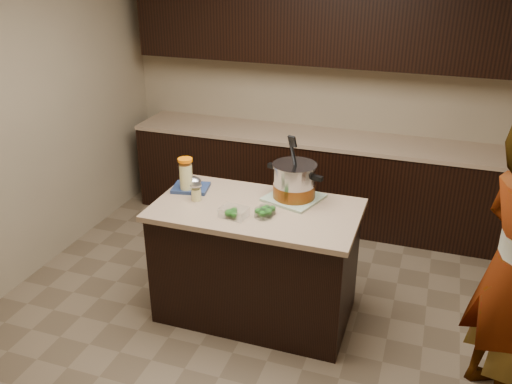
# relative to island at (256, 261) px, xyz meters

# --- Properties ---
(ground_plane) EXTENTS (4.00, 4.00, 0.00)m
(ground_plane) POSITION_rel_island_xyz_m (0.00, 0.00, -0.45)
(ground_plane) COLOR brown
(ground_plane) RESTS_ON ground
(room_shell) EXTENTS (4.04, 4.04, 2.72)m
(room_shell) POSITION_rel_island_xyz_m (0.00, 0.00, 1.26)
(room_shell) COLOR tan
(room_shell) RESTS_ON ground
(back_cabinets) EXTENTS (3.60, 0.63, 2.33)m
(back_cabinets) POSITION_rel_island_xyz_m (0.00, 1.74, 0.49)
(back_cabinets) COLOR black
(back_cabinets) RESTS_ON ground
(island) EXTENTS (1.46, 0.81, 0.90)m
(island) POSITION_rel_island_xyz_m (0.00, 0.00, 0.00)
(island) COLOR black
(island) RESTS_ON ground
(dish_towel) EXTENTS (0.45, 0.45, 0.02)m
(dish_towel) POSITION_rel_island_xyz_m (0.22, 0.22, 0.46)
(dish_towel) COLOR #5A855A
(dish_towel) RESTS_ON island
(stock_pot) EXTENTS (0.44, 0.41, 0.46)m
(stock_pot) POSITION_rel_island_xyz_m (0.22, 0.22, 0.58)
(stock_pot) COLOR #B7B7BC
(stock_pot) RESTS_ON dish_towel
(lemonade_pitcher) EXTENTS (0.13, 0.13, 0.26)m
(lemonade_pitcher) POSITION_rel_island_xyz_m (-0.58, 0.08, 0.57)
(lemonade_pitcher) COLOR #E6DB8C
(lemonade_pitcher) RESTS_ON island
(mason_jar) EXTENTS (0.09, 0.09, 0.13)m
(mason_jar) POSITION_rel_island_xyz_m (-0.45, -0.03, 0.51)
(mason_jar) COLOR #E6DB8C
(mason_jar) RESTS_ON island
(broccoli_tub_left) EXTENTS (0.14, 0.14, 0.06)m
(broccoli_tub_left) POSITION_rel_island_xyz_m (0.10, -0.13, 0.47)
(broccoli_tub_left) COLOR silver
(broccoli_tub_left) RESTS_ON island
(broccoli_tub_right) EXTENTS (0.13, 0.13, 0.06)m
(broccoli_tub_right) POSITION_rel_island_xyz_m (0.11, -0.07, 0.47)
(broccoli_tub_right) COLOR silver
(broccoli_tub_right) RESTS_ON island
(broccoli_tub_rect) EXTENTS (0.20, 0.15, 0.07)m
(broccoli_tub_rect) POSITION_rel_island_xyz_m (-0.10, -0.18, 0.48)
(broccoli_tub_rect) COLOR silver
(broccoli_tub_rect) RESTS_ON island
(blue_tray) EXTENTS (0.30, 0.26, 0.10)m
(blue_tray) POSITION_rel_island_xyz_m (-0.56, 0.13, 0.48)
(blue_tray) COLOR navy
(blue_tray) RESTS_ON island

